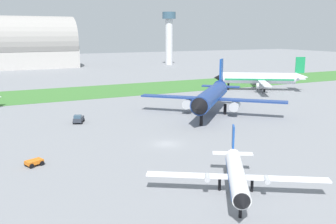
% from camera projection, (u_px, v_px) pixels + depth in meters
% --- Properties ---
extents(ground_plane, '(600.00, 600.00, 0.00)m').
position_uv_depth(ground_plane, '(166.00, 144.00, 68.18)').
color(ground_plane, gray).
extents(grass_taxiway_strip, '(360.00, 28.00, 0.08)m').
position_uv_depth(grass_taxiway_strip, '(78.00, 93.00, 125.67)').
color(grass_taxiway_strip, '#3D7533').
rests_on(grass_taxiway_strip, ground_plane).
extents(airplane_midfield_jet, '(27.74, 28.43, 12.46)m').
position_uv_depth(airplane_midfield_jet, '(212.00, 96.00, 91.67)').
color(airplane_midfield_jet, navy).
rests_on(airplane_midfield_jet, ground_plane).
extents(airplane_parked_jet_far, '(28.75, 28.73, 11.45)m').
position_uv_depth(airplane_parked_jet_far, '(260.00, 78.00, 130.24)').
color(airplane_parked_jet_far, silver).
rests_on(airplane_parked_jet_far, ground_plane).
extents(airplane_foreground_turboprop, '(19.60, 17.12, 6.68)m').
position_uv_depth(airplane_foreground_turboprop, '(237.00, 174.00, 46.90)').
color(airplane_foreground_turboprop, white).
rests_on(airplane_foreground_turboprop, ground_plane).
extents(baggage_cart_near_gate, '(2.86, 2.51, 0.90)m').
position_uv_depth(baggage_cart_near_gate, '(34.00, 162.00, 56.91)').
color(baggage_cart_near_gate, orange).
rests_on(baggage_cart_near_gate, ground_plane).
extents(pushback_tug_midfield, '(3.18, 4.02, 1.95)m').
position_uv_depth(pushback_tug_midfield, '(78.00, 119.00, 83.78)').
color(pushback_tug_midfield, '#2D333D').
rests_on(pushback_tug_midfield, ground_plane).
extents(hangar_distant, '(47.44, 27.12, 28.29)m').
position_uv_depth(hangar_distant, '(31.00, 46.00, 212.76)').
color(hangar_distant, '#BCB7B2').
rests_on(hangar_distant, ground_plane).
extents(control_tower, '(8.00, 8.00, 31.40)m').
position_uv_depth(control_tower, '(169.00, 33.00, 230.38)').
color(control_tower, silver).
rests_on(control_tower, ground_plane).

